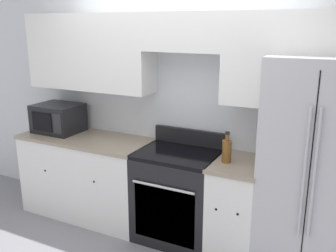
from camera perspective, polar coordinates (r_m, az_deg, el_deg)
ground_plane at (r=3.84m, az=-2.19°, el=-18.23°), size 12.00×12.00×0.00m
wall_back at (r=3.77m, az=1.79°, el=6.11°), size 8.00×0.39×2.60m
lower_cabinets_left at (r=4.36m, az=-12.11°, el=-7.42°), size 1.49×0.64×0.92m
lower_cabinets_right at (r=3.62m, az=10.41°, el=-12.24°), size 0.45×0.64×0.92m
oven_range at (r=3.81m, az=1.52°, el=-10.48°), size 0.78×0.65×1.08m
refrigerator at (r=3.40m, az=21.35°, el=-6.08°), size 0.82×0.80×1.89m
microwave at (r=4.46m, az=-16.37°, el=1.17°), size 0.51×0.42×0.32m
bottle at (r=3.38m, az=8.94°, el=-3.68°), size 0.08×0.08×0.28m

